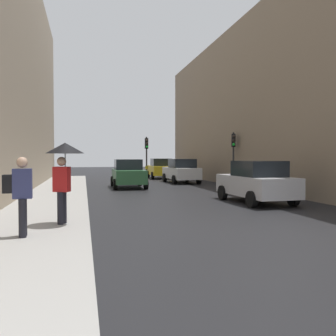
# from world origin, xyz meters

# --- Properties ---
(ground_plane) EXTENTS (120.00, 120.00, 0.00)m
(ground_plane) POSITION_xyz_m (0.00, 0.00, 0.00)
(ground_plane) COLOR black
(sidewalk_kerb) EXTENTS (2.85, 40.00, 0.16)m
(sidewalk_kerb) POSITION_xyz_m (-6.16, 6.00, 0.08)
(sidewalk_kerb) COLOR #A8A5A0
(sidewalk_kerb) RESTS_ON ground
(building_facade_right) EXTENTS (12.00, 32.91, 10.60)m
(building_facade_right) POSITION_xyz_m (10.74, 13.37, 5.30)
(building_facade_right) COLOR gray
(building_facade_right) RESTS_ON ground
(traffic_light_far_median) EXTENTS (0.24, 0.43, 3.50)m
(traffic_light_far_median) POSITION_xyz_m (0.01, 20.33, 2.42)
(traffic_light_far_median) COLOR #2D2D2D
(traffic_light_far_median) RESTS_ON ground
(traffic_light_mid_street) EXTENTS (0.32, 0.45, 3.48)m
(traffic_light_mid_street) POSITION_xyz_m (4.43, 13.30, 2.40)
(traffic_light_mid_street) COLOR #2D2D2D
(traffic_light_mid_street) RESTS_ON ground
(car_yellow_taxi) EXTENTS (2.14, 4.26, 1.76)m
(car_yellow_taxi) POSITION_xyz_m (1.73, 23.11, 0.88)
(car_yellow_taxi) COLOR yellow
(car_yellow_taxi) RESTS_ON ground
(car_silver_hatchback) EXTENTS (2.16, 4.27, 1.76)m
(car_silver_hatchback) POSITION_xyz_m (2.14, 5.48, 0.88)
(car_silver_hatchback) COLOR #BCBCC1
(car_silver_hatchback) RESTS_ON ground
(car_green_estate) EXTENTS (2.07, 4.23, 1.76)m
(car_green_estate) POSITION_xyz_m (-2.18, 14.24, 0.88)
(car_green_estate) COLOR #2D6038
(car_green_estate) RESTS_ON ground
(car_white_compact) EXTENTS (2.13, 4.26, 1.76)m
(car_white_compact) POSITION_xyz_m (2.11, 17.46, 0.88)
(car_white_compact) COLOR silver
(car_white_compact) RESTS_ON ground
(pedestrian_with_umbrella) EXTENTS (1.00, 1.00, 2.14)m
(pedestrian_with_umbrella) POSITION_xyz_m (-5.39, 1.41, 1.84)
(pedestrian_with_umbrella) COLOR black
(pedestrian_with_umbrella) RESTS_ON sidewalk_kerb
(pedestrian_with_grey_backpack) EXTENTS (0.61, 0.36, 1.77)m
(pedestrian_with_grey_backpack) POSITION_xyz_m (-6.26, -0.00, 1.16)
(pedestrian_with_grey_backpack) COLOR black
(pedestrian_with_grey_backpack) RESTS_ON sidewalk_kerb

